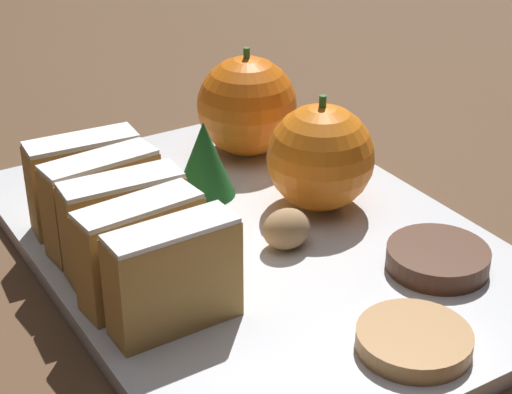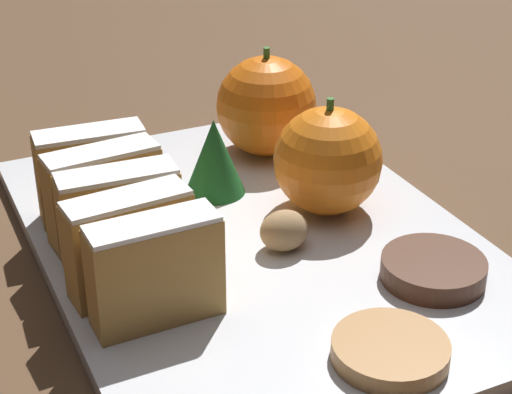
{
  "view_description": "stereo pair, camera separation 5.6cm",
  "coord_description": "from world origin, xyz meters",
  "px_view_note": "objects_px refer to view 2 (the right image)",
  "views": [
    {
      "loc": [
        -0.26,
        -0.42,
        0.3
      ],
      "look_at": [
        0.0,
        0.0,
        0.04
      ],
      "focal_mm": 60.0,
      "sensor_mm": 36.0,
      "label": 1
    },
    {
      "loc": [
        -0.21,
        -0.45,
        0.3
      ],
      "look_at": [
        0.0,
        0.0,
        0.04
      ],
      "focal_mm": 60.0,
      "sensor_mm": 36.0,
      "label": 2
    }
  ],
  "objects_px": {
    "orange_near": "(328,161)",
    "walnut": "(284,231)",
    "orange_far": "(266,106)",
    "chocolate_cookie": "(433,269)"
  },
  "relations": [
    {
      "from": "orange_far",
      "to": "chocolate_cookie",
      "type": "bearing_deg",
      "value": -86.58
    },
    {
      "from": "orange_far",
      "to": "chocolate_cookie",
      "type": "distance_m",
      "value": 0.21
    },
    {
      "from": "orange_near",
      "to": "walnut",
      "type": "distance_m",
      "value": 0.07
    },
    {
      "from": "walnut",
      "to": "chocolate_cookie",
      "type": "xyz_separation_m",
      "value": [
        0.07,
        -0.07,
        -0.01
      ]
    },
    {
      "from": "orange_near",
      "to": "orange_far",
      "type": "bearing_deg",
      "value": 88.3
    },
    {
      "from": "walnut",
      "to": "chocolate_cookie",
      "type": "height_order",
      "value": "walnut"
    },
    {
      "from": "orange_far",
      "to": "chocolate_cookie",
      "type": "xyz_separation_m",
      "value": [
        0.01,
        -0.21,
        -0.03
      ]
    },
    {
      "from": "chocolate_cookie",
      "to": "orange_far",
      "type": "bearing_deg",
      "value": 93.42
    },
    {
      "from": "orange_near",
      "to": "chocolate_cookie",
      "type": "height_order",
      "value": "orange_near"
    },
    {
      "from": "orange_near",
      "to": "chocolate_cookie",
      "type": "relative_size",
      "value": 1.29
    }
  ]
}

